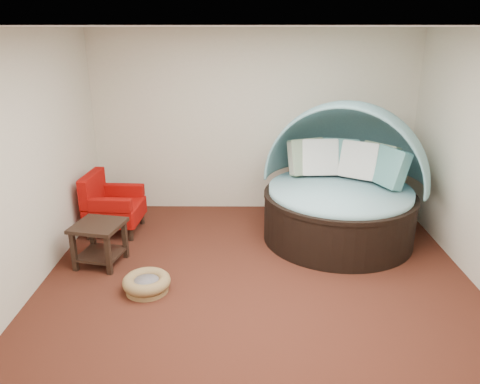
{
  "coord_description": "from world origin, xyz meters",
  "views": [
    {
      "loc": [
        -0.17,
        -4.71,
        2.79
      ],
      "look_at": [
        -0.21,
        0.6,
        0.92
      ],
      "focal_mm": 35.0,
      "sensor_mm": 36.0,
      "label": 1
    }
  ],
  "objects_px": {
    "canopy_daybed": "(343,176)",
    "pet_basket": "(147,283)",
    "red_armchair": "(111,205)",
    "side_table": "(99,238)"
  },
  "relations": [
    {
      "from": "canopy_daybed",
      "to": "pet_basket",
      "type": "bearing_deg",
      "value": -124.57
    },
    {
      "from": "pet_basket",
      "to": "red_armchair",
      "type": "relative_size",
      "value": 0.76
    },
    {
      "from": "side_table",
      "to": "canopy_daybed",
      "type": "bearing_deg",
      "value": 15.73
    },
    {
      "from": "red_armchair",
      "to": "side_table",
      "type": "distance_m",
      "value": 1.0
    },
    {
      "from": "canopy_daybed",
      "to": "side_table",
      "type": "relative_size",
      "value": 4.1
    },
    {
      "from": "canopy_daybed",
      "to": "red_armchair",
      "type": "xyz_separation_m",
      "value": [
        -3.25,
        0.11,
        -0.48
      ]
    },
    {
      "from": "red_armchair",
      "to": "side_table",
      "type": "height_order",
      "value": "red_armchair"
    },
    {
      "from": "pet_basket",
      "to": "side_table",
      "type": "distance_m",
      "value": 0.98
    },
    {
      "from": "pet_basket",
      "to": "side_table",
      "type": "xyz_separation_m",
      "value": [
        -0.69,
        0.64,
        0.25
      ]
    },
    {
      "from": "canopy_daybed",
      "to": "side_table",
      "type": "height_order",
      "value": "canopy_daybed"
    }
  ]
}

